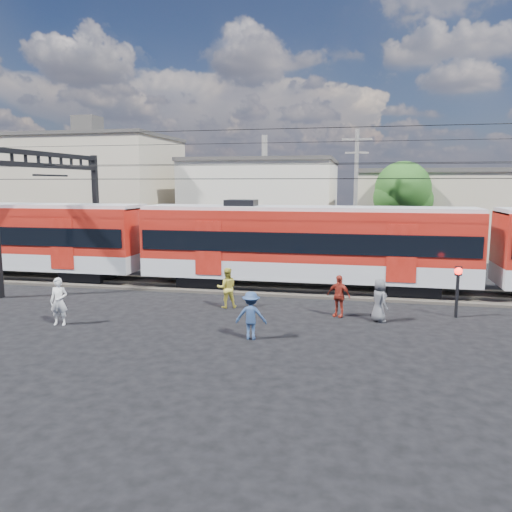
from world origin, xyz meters
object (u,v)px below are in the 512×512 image
object	(u,v)px
commuter_train	(309,243)
pedestrian_c	(251,315)
crossing_signal	(458,282)
pedestrian_a	(59,301)

from	to	relation	value
commuter_train	pedestrian_c	distance (m)	8.35
pedestrian_c	crossing_signal	size ratio (longest dim) A/B	0.80
commuter_train	pedestrian_c	bearing A→B (deg)	-97.81
pedestrian_a	crossing_signal	size ratio (longest dim) A/B	0.87
pedestrian_c	crossing_signal	world-z (taller)	crossing_signal
pedestrian_c	crossing_signal	distance (m)	8.60
commuter_train	crossing_signal	xyz separation A→B (m)	(6.26, -3.74, -0.97)
pedestrian_a	crossing_signal	world-z (taller)	crossing_signal
pedestrian_a	pedestrian_c	bearing A→B (deg)	-10.97
commuter_train	pedestrian_c	world-z (taller)	commuter_train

